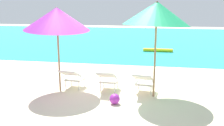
% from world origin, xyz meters
% --- Properties ---
extents(ground_plane, '(40.00, 40.00, 0.00)m').
position_xyz_m(ground_plane, '(0.00, 4.00, 0.00)').
color(ground_plane, beige).
extents(ocean_band, '(40.00, 18.00, 0.01)m').
position_xyz_m(ocean_band, '(0.00, 12.47, 0.00)').
color(ocean_band, '#28B2B7').
rests_on(ocean_band, ground_plane).
extents(swim_buoy, '(1.60, 0.18, 0.18)m').
position_xyz_m(swim_buoy, '(1.39, 6.94, 0.10)').
color(swim_buoy, yellow).
rests_on(swim_buoy, ocean_band).
extents(lounge_chair_left, '(0.61, 0.92, 0.68)m').
position_xyz_m(lounge_chair_left, '(-1.12, 0.02, 0.40)').
color(lounge_chair_left, silver).
rests_on(lounge_chair_left, ground_plane).
extents(lounge_chair_center, '(0.56, 0.88, 0.68)m').
position_xyz_m(lounge_chair_center, '(-0.03, 0.01, 0.40)').
color(lounge_chair_center, silver).
rests_on(lounge_chair_center, ground_plane).
extents(lounge_chair_right, '(0.62, 0.93, 0.68)m').
position_xyz_m(lounge_chair_right, '(1.04, -0.04, 0.40)').
color(lounge_chair_right, silver).
rests_on(lounge_chair_right, ground_plane).
extents(beach_umbrella_left, '(2.68, 2.68, 2.53)m').
position_xyz_m(beach_umbrella_left, '(-1.45, -0.19, 2.15)').
color(beach_umbrella_left, olive).
rests_on(beach_umbrella_left, ground_plane).
extents(beach_umbrella_right, '(2.52, 2.52, 2.67)m').
position_xyz_m(beach_umbrella_right, '(1.33, -0.18, 2.31)').
color(beach_umbrella_right, olive).
rests_on(beach_umbrella_right, ground_plane).
extents(beach_ball, '(0.27, 0.27, 0.27)m').
position_xyz_m(beach_ball, '(0.34, -0.94, 0.14)').
color(beach_ball, purple).
rests_on(beach_ball, ground_plane).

